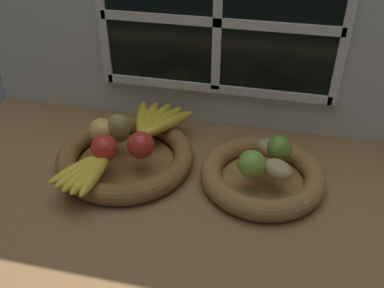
# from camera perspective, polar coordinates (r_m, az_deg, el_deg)

# --- Properties ---
(ground_plane) EXTENTS (1.40, 0.90, 0.03)m
(ground_plane) POSITION_cam_1_polar(r_m,az_deg,el_deg) (1.06, 0.29, -5.71)
(ground_plane) COLOR olive
(back_wall) EXTENTS (1.40, 0.05, 0.55)m
(back_wall) POSITION_cam_1_polar(r_m,az_deg,el_deg) (1.17, 3.60, 14.92)
(back_wall) COLOR silver
(back_wall) RESTS_ON ground_plane
(fruit_bowl_left) EXTENTS (0.35, 0.35, 0.05)m
(fruit_bowl_left) POSITION_cam_1_polar(r_m,az_deg,el_deg) (1.11, -8.90, -1.72)
(fruit_bowl_left) COLOR brown
(fruit_bowl_left) RESTS_ON ground_plane
(fruit_bowl_right) EXTENTS (0.30, 0.30, 0.05)m
(fruit_bowl_right) POSITION_cam_1_polar(r_m,az_deg,el_deg) (1.05, 9.44, -4.22)
(fruit_bowl_right) COLOR olive
(fruit_bowl_right) RESTS_ON ground_plane
(apple_red_right) EXTENTS (0.07, 0.07, 0.07)m
(apple_red_right) POSITION_cam_1_polar(r_m,az_deg,el_deg) (1.04, -6.88, -0.15)
(apple_red_right) COLOR red
(apple_red_right) RESTS_ON fruit_bowl_left
(apple_red_front) EXTENTS (0.07, 0.07, 0.07)m
(apple_red_front) POSITION_cam_1_polar(r_m,az_deg,el_deg) (1.04, -11.71, -0.54)
(apple_red_front) COLOR red
(apple_red_front) RESTS_ON fruit_bowl_left
(apple_golden_left) EXTENTS (0.07, 0.07, 0.07)m
(apple_golden_left) POSITION_cam_1_polar(r_m,az_deg,el_deg) (1.11, -12.04, 1.73)
(apple_golden_left) COLOR #DBB756
(apple_golden_left) RESTS_ON fruit_bowl_left
(pear_brown) EXTENTS (0.07, 0.06, 0.08)m
(pear_brown) POSITION_cam_1_polar(r_m,az_deg,el_deg) (1.10, -9.84, 2.09)
(pear_brown) COLOR olive
(pear_brown) RESTS_ON fruit_bowl_left
(banana_bunch_front) EXTENTS (0.12, 0.18, 0.03)m
(banana_bunch_front) POSITION_cam_1_polar(r_m,az_deg,el_deg) (1.01, -13.82, -3.44)
(banana_bunch_front) COLOR yellow
(banana_bunch_front) RESTS_ON fruit_bowl_left
(banana_bunch_back) EXTENTS (0.18, 0.20, 0.03)m
(banana_bunch_back) POSITION_cam_1_polar(r_m,az_deg,el_deg) (1.16, -5.01, 3.14)
(banana_bunch_back) COLOR gold
(banana_bunch_back) RESTS_ON fruit_bowl_left
(potato_small) EXTENTS (0.09, 0.08, 0.04)m
(potato_small) POSITION_cam_1_polar(r_m,az_deg,el_deg) (0.99, 11.42, -3.43)
(potato_small) COLOR tan
(potato_small) RESTS_ON fruit_bowl_right
(potato_back) EXTENTS (0.09, 0.07, 0.05)m
(potato_back) POSITION_cam_1_polar(r_m,az_deg,el_deg) (1.05, 11.02, -0.68)
(potato_back) COLOR tan
(potato_back) RESTS_ON fruit_bowl_right
(lime_near) EXTENTS (0.07, 0.07, 0.07)m
(lime_near) POSITION_cam_1_polar(r_m,az_deg,el_deg) (0.98, 8.03, -2.72)
(lime_near) COLOR #7AAD3D
(lime_near) RESTS_ON fruit_bowl_right
(lime_far) EXTENTS (0.06, 0.06, 0.06)m
(lime_far) POSITION_cam_1_polar(r_m,az_deg,el_deg) (1.04, 11.61, -0.58)
(lime_far) COLOR olive
(lime_far) RESTS_ON fruit_bowl_right
(chili_pepper) EXTENTS (0.11, 0.06, 0.02)m
(chili_pepper) POSITION_cam_1_polar(r_m,az_deg,el_deg) (1.02, 10.40, -2.87)
(chili_pepper) COLOR red
(chili_pepper) RESTS_ON fruit_bowl_right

